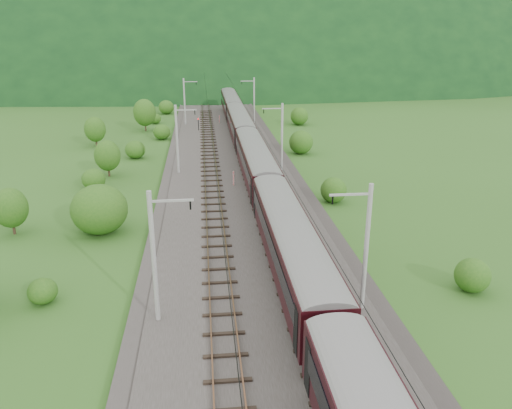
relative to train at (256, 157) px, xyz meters
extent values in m
plane|color=#2B5019|center=(-2.40, -25.80, -3.47)|extent=(600.00, 600.00, 0.00)
cube|color=#38332D|center=(-2.40, -15.80, -3.32)|extent=(14.00, 220.00, 0.30)
cube|color=brown|center=(-5.52, -15.80, -2.97)|extent=(0.08, 220.00, 0.15)
cube|color=brown|center=(-4.08, -15.80, -2.97)|extent=(0.08, 220.00, 0.15)
cube|color=black|center=(-4.80, -15.80, -3.11)|extent=(2.40, 220.00, 0.12)
cube|color=brown|center=(-0.72, -15.80, -2.97)|extent=(0.08, 220.00, 0.15)
cube|color=brown|center=(0.72, -15.80, -2.97)|extent=(0.08, 220.00, 0.15)
cube|color=black|center=(0.00, -15.80, -3.11)|extent=(2.40, 220.00, 0.12)
cylinder|color=gray|center=(-8.60, -25.80, 0.83)|extent=(0.28, 0.28, 8.00)
cube|color=gray|center=(-7.40, -25.80, 4.23)|extent=(2.40, 0.12, 0.12)
cylinder|color=black|center=(-6.40, -25.80, 3.93)|extent=(0.10, 0.10, 0.50)
cylinder|color=gray|center=(-8.60, 6.20, 0.83)|extent=(0.28, 0.28, 8.00)
cube|color=gray|center=(-7.40, 6.20, 4.23)|extent=(2.40, 0.12, 0.12)
cylinder|color=black|center=(-6.40, 6.20, 3.93)|extent=(0.10, 0.10, 0.50)
cylinder|color=gray|center=(-8.60, 38.20, 0.83)|extent=(0.28, 0.28, 8.00)
cube|color=gray|center=(-7.40, 38.20, 4.23)|extent=(2.40, 0.12, 0.12)
cylinder|color=black|center=(-6.40, 38.20, 3.93)|extent=(0.10, 0.10, 0.50)
cylinder|color=gray|center=(-8.60, 70.20, 0.83)|extent=(0.28, 0.28, 8.00)
cube|color=gray|center=(-7.40, 70.20, 4.23)|extent=(2.40, 0.12, 0.12)
cylinder|color=black|center=(-6.40, 70.20, 3.93)|extent=(0.10, 0.10, 0.50)
cylinder|color=gray|center=(-8.60, 102.20, 0.83)|extent=(0.28, 0.28, 8.00)
cube|color=gray|center=(-7.40, 102.20, 4.23)|extent=(2.40, 0.12, 0.12)
cylinder|color=black|center=(-6.40, 102.20, 3.93)|extent=(0.10, 0.10, 0.50)
cylinder|color=gray|center=(3.80, -25.80, 0.83)|extent=(0.28, 0.28, 8.00)
cube|color=gray|center=(2.60, -25.80, 4.23)|extent=(2.40, 0.12, 0.12)
cylinder|color=black|center=(1.60, -25.80, 3.93)|extent=(0.10, 0.10, 0.50)
cylinder|color=gray|center=(3.80, 6.20, 0.83)|extent=(0.28, 0.28, 8.00)
cube|color=gray|center=(2.60, 6.20, 4.23)|extent=(2.40, 0.12, 0.12)
cylinder|color=black|center=(1.60, 6.20, 3.93)|extent=(0.10, 0.10, 0.50)
cylinder|color=gray|center=(3.80, 38.20, 0.83)|extent=(0.28, 0.28, 8.00)
cube|color=gray|center=(2.60, 38.20, 4.23)|extent=(2.40, 0.12, 0.12)
cylinder|color=black|center=(1.60, 38.20, 3.93)|extent=(0.10, 0.10, 0.50)
cylinder|color=gray|center=(3.80, 70.20, 0.83)|extent=(0.28, 0.28, 8.00)
cube|color=gray|center=(2.60, 70.20, 4.23)|extent=(2.40, 0.12, 0.12)
cylinder|color=black|center=(1.60, 70.20, 3.93)|extent=(0.10, 0.10, 0.50)
cylinder|color=gray|center=(3.80, 102.20, 0.83)|extent=(0.28, 0.28, 8.00)
cube|color=gray|center=(2.60, 102.20, 4.23)|extent=(2.40, 0.12, 0.12)
cylinder|color=black|center=(1.60, 102.20, 3.93)|extent=(0.10, 0.10, 0.50)
cylinder|color=black|center=(-4.80, -15.80, 3.63)|extent=(0.03, 198.00, 0.03)
cylinder|color=black|center=(0.00, -15.80, 3.63)|extent=(0.03, 198.00, 0.03)
ellipsoid|color=#103215|center=(-2.40, 234.20, -3.47)|extent=(504.00, 360.00, 244.00)
ellipsoid|color=#103215|center=(-122.40, 274.20, -3.47)|extent=(336.00, 280.00, 132.00)
cube|color=black|center=(0.00, -21.70, -0.56)|extent=(2.83, 21.45, 2.92)
cylinder|color=slate|center=(0.00, -21.70, 0.76)|extent=(2.83, 21.34, 2.83)
cube|color=black|center=(-1.43, -21.70, -0.21)|extent=(0.05, 18.87, 1.12)
cube|color=black|center=(1.43, -21.70, -0.21)|extent=(0.05, 18.87, 1.12)
cube|color=black|center=(0.00, -29.21, -2.46)|extent=(2.14, 3.12, 0.88)
cube|color=black|center=(0.00, -14.20, -2.46)|extent=(2.14, 3.12, 0.88)
cube|color=black|center=(0.00, 0.42, -0.56)|extent=(2.83, 21.45, 2.92)
cylinder|color=slate|center=(0.00, 0.42, 0.76)|extent=(2.83, 21.34, 2.83)
cube|color=black|center=(-1.43, 0.42, -0.21)|extent=(0.05, 18.87, 1.12)
cube|color=black|center=(1.43, 0.42, -0.21)|extent=(0.05, 18.87, 1.12)
cube|color=black|center=(0.00, -7.09, -2.46)|extent=(2.14, 3.12, 0.88)
cube|color=black|center=(0.00, 7.92, -2.46)|extent=(2.14, 3.12, 0.88)
cube|color=black|center=(0.00, 22.53, -0.56)|extent=(2.83, 21.45, 2.92)
cylinder|color=slate|center=(0.00, 22.53, 0.76)|extent=(2.83, 21.34, 2.83)
cube|color=black|center=(-1.43, 22.53, -0.21)|extent=(0.05, 18.87, 1.12)
cube|color=black|center=(1.43, 22.53, -0.21)|extent=(0.05, 18.87, 1.12)
cube|color=black|center=(0.00, 15.03, -2.46)|extent=(2.14, 3.12, 0.88)
cube|color=black|center=(0.00, 30.04, -2.46)|extent=(2.14, 3.12, 0.88)
cube|color=black|center=(0.00, 44.65, -0.56)|extent=(2.83, 21.45, 2.92)
cylinder|color=slate|center=(0.00, 44.65, 0.76)|extent=(2.83, 21.34, 2.83)
cube|color=black|center=(-1.43, 44.65, -0.21)|extent=(0.05, 18.87, 1.12)
cube|color=black|center=(1.43, 44.65, -0.21)|extent=(0.05, 18.87, 1.12)
cube|color=black|center=(0.00, 37.15, -2.46)|extent=(2.14, 3.12, 0.88)
cube|color=black|center=(0.00, 52.16, -2.46)|extent=(2.14, 3.12, 0.88)
cube|color=#14139A|center=(0.00, 75.55, -0.56)|extent=(2.83, 17.55, 2.92)
cylinder|color=slate|center=(0.00, 75.55, 0.76)|extent=(2.83, 17.46, 2.83)
cube|color=black|center=(-1.43, 75.55, -0.21)|extent=(0.05, 15.44, 1.12)
cube|color=black|center=(1.43, 75.55, -0.21)|extent=(0.05, 15.44, 1.12)
cube|color=black|center=(0.00, 69.40, -2.46)|extent=(2.14, 3.12, 0.88)
cube|color=black|center=(0.00, 81.69, -2.46)|extent=(2.14, 3.12, 0.88)
cube|color=gold|center=(0.00, 84.12, -0.75)|extent=(2.88, 0.50, 2.63)
cube|color=gold|center=(0.00, 66.97, -0.75)|extent=(2.88, 0.50, 2.63)
cube|color=black|center=(0.00, 78.55, 1.44)|extent=(0.08, 1.60, 0.88)
cylinder|color=red|center=(-2.50, 38.47, -2.49)|extent=(0.14, 0.14, 1.36)
cylinder|color=red|center=(-2.40, 0.44, -2.39)|extent=(0.17, 0.17, 1.55)
cylinder|color=black|center=(-6.25, 32.07, -2.24)|extent=(0.13, 0.13, 1.86)
sphere|color=red|center=(-6.25, 32.07, -1.26)|extent=(0.22, 0.22, 0.22)
ellipsoid|color=#255516|center=(-16.07, -22.60, -2.63)|extent=(1.86, 1.86, 1.67)
ellipsoid|color=#255516|center=(-14.51, -11.15, -1.33)|extent=(4.74, 4.74, 4.27)
ellipsoid|color=#255516|center=(-17.53, 1.50, -2.33)|extent=(2.54, 2.54, 2.28)
ellipsoid|color=#255516|center=(-14.67, 14.87, -2.25)|extent=(2.70, 2.70, 2.43)
ellipsoid|color=#255516|center=(-11.96, 26.67, -2.26)|extent=(2.68, 2.68, 2.41)
ellipsoid|color=#255516|center=(-14.13, 40.59, -2.53)|extent=(2.08, 2.08, 1.87)
ellipsoid|color=#255516|center=(-12.78, 51.43, -2.08)|extent=(3.09, 3.09, 2.78)
ellipsoid|color=#255516|center=(-14.11, 66.91, -1.55)|extent=(4.26, 4.26, 3.83)
cylinder|color=black|center=(-21.85, -10.64, -2.35)|extent=(0.24, 0.24, 2.23)
ellipsoid|color=#255516|center=(-21.85, -10.64, -1.08)|extent=(2.86, 2.86, 3.44)
cylinder|color=black|center=(-16.77, 6.47, -2.29)|extent=(0.24, 0.24, 2.36)
ellipsoid|color=#255516|center=(-16.77, 6.47, -0.94)|extent=(3.04, 3.04, 3.64)
cylinder|color=black|center=(-21.29, 22.77, -2.27)|extent=(0.24, 0.24, 2.40)
ellipsoid|color=#255516|center=(-21.29, 22.77, -0.89)|extent=(3.09, 3.09, 3.71)
cylinder|color=black|center=(-15.21, 33.82, -2.00)|extent=(0.24, 0.24, 2.93)
ellipsoid|color=#255516|center=(-15.21, 33.82, -0.33)|extent=(3.77, 3.77, 4.52)
ellipsoid|color=#255516|center=(11.83, -24.07, -2.42)|extent=(2.33, 2.33, 2.09)
ellipsoid|color=#255516|center=(7.23, -5.53, -2.29)|extent=(2.60, 2.60, 2.34)
ellipsoid|color=#255516|center=(7.92, 15.03, -1.99)|extent=(3.29, 3.29, 2.96)
ellipsoid|color=#255516|center=(11.81, 36.58, -2.02)|extent=(3.20, 3.20, 2.88)
camera|label=1|loc=(-5.58, -51.85, 13.14)|focal=35.00mm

